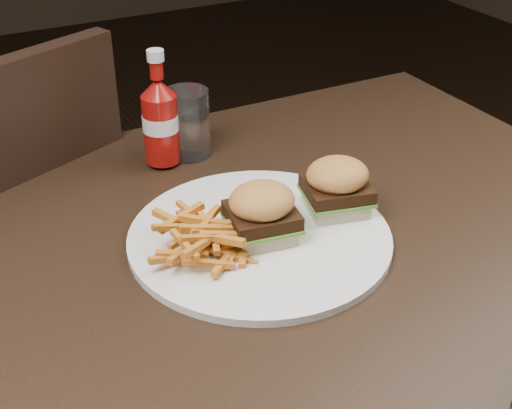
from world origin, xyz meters
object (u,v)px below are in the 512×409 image
dining_table (228,262)px  ketchup_bottle (161,129)px  tumbler (188,123)px  plate (260,237)px

dining_table → ketchup_bottle: bearing=86.7°
ketchup_bottle → tumbler: size_ratio=1.00×
dining_table → ketchup_bottle: (0.01, 0.26, 0.08)m
dining_table → ketchup_bottle: size_ratio=11.10×
tumbler → ketchup_bottle: bearing=-168.5°
tumbler → plate: bearing=-93.8°
dining_table → tumbler: size_ratio=11.13×
ketchup_bottle → dining_table: bearing=-93.3°
ketchup_bottle → tumbler: (0.05, 0.01, -0.01)m
ketchup_bottle → tumbler: bearing=11.5°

